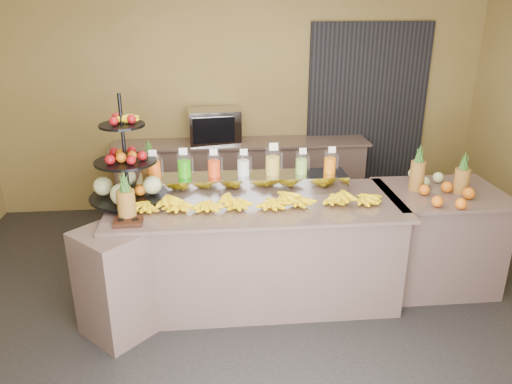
{
  "coord_description": "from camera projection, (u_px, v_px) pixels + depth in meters",
  "views": [
    {
      "loc": [
        -0.37,
        -3.61,
        2.55
      ],
      "look_at": [
        -0.0,
        0.3,
        1.03
      ],
      "focal_mm": 35.0,
      "sensor_mm": 36.0,
      "label": 1
    }
  ],
  "objects": [
    {
      "name": "pineapple_left_a",
      "position": [
        126.0,
        202.0,
        3.87
      ],
      "size": [
        0.14,
        0.14,
        0.4
      ],
      "rotation": [
        0.0,
        0.0,
        -0.37
      ],
      "color": "brown",
      "rests_on": "buffet_counter"
    },
    {
      "name": "juice_pitcher_orange_b",
      "position": [
        214.0,
        166.0,
        4.39
      ],
      "size": [
        0.12,
        0.12,
        0.28
      ],
      "color": "silver",
      "rests_on": "pitcher_tray"
    },
    {
      "name": "pineapple_left_b",
      "position": [
        150.0,
        169.0,
        4.54
      ],
      "size": [
        0.16,
        0.16,
        0.45
      ],
      "rotation": [
        0.0,
        0.0,
        -0.42
      ],
      "color": "brown",
      "rests_on": "buffet_counter"
    },
    {
      "name": "pitcher_tray",
      "position": [
        244.0,
        183.0,
        4.47
      ],
      "size": [
        1.85,
        0.3,
        0.15
      ],
      "primitive_type": "cube",
      "color": "gray",
      "rests_on": "buffet_counter"
    },
    {
      "name": "juice_pitcher_milk",
      "position": [
        243.0,
        166.0,
        4.41
      ],
      "size": [
        0.11,
        0.12,
        0.27
      ],
      "color": "silver",
      "rests_on": "pitcher_tray"
    },
    {
      "name": "juice_pitcher_lime",
      "position": [
        301.0,
        164.0,
        4.46
      ],
      "size": [
        0.11,
        0.11,
        0.26
      ],
      "color": "silver",
      "rests_on": "pitcher_tray"
    },
    {
      "name": "right_counter",
      "position": [
        436.0,
        238.0,
        4.66
      ],
      "size": [
        1.08,
        0.88,
        0.93
      ],
      "color": "gray",
      "rests_on": "ground"
    },
    {
      "name": "buffet_counter",
      "position": [
        244.0,
        254.0,
        4.37
      ],
      "size": [
        2.75,
        1.25,
        0.93
      ],
      "color": "gray",
      "rests_on": "ground"
    },
    {
      "name": "juice_pitcher_orange_c",
      "position": [
        330.0,
        163.0,
        4.48
      ],
      "size": [
        0.11,
        0.11,
        0.27
      ],
      "color": "silver",
      "rests_on": "pitcher_tray"
    },
    {
      "name": "room_envelope",
      "position": [
        272.0,
        81.0,
        4.37
      ],
      "size": [
        6.04,
        5.02,
        2.82
      ],
      "color": "olive",
      "rests_on": "ground"
    },
    {
      "name": "juice_pitcher_orange_a",
      "position": [
        154.0,
        168.0,
        4.34
      ],
      "size": [
        0.12,
        0.12,
        0.28
      ],
      "color": "silver",
      "rests_on": "pitcher_tray"
    },
    {
      "name": "back_ledge",
      "position": [
        242.0,
        177.0,
        6.23
      ],
      "size": [
        3.1,
        0.55,
        0.93
      ],
      "color": "gray",
      "rests_on": "ground"
    },
    {
      "name": "oven_warmer",
      "position": [
        214.0,
        126.0,
        5.96
      ],
      "size": [
        0.65,
        0.49,
        0.4
      ],
      "primitive_type": "cube",
      "rotation": [
        0.0,
        0.0,
        0.11
      ],
      "color": "gray",
      "rests_on": "back_ledge"
    },
    {
      "name": "juice_pitcher_green",
      "position": [
        184.0,
        167.0,
        4.37
      ],
      "size": [
        0.12,
        0.13,
        0.29
      ],
      "color": "silver",
      "rests_on": "pitcher_tray"
    },
    {
      "name": "fruit_stand",
      "position": [
        132.0,
        176.0,
        4.19
      ],
      "size": [
        0.7,
        0.7,
        0.92
      ],
      "rotation": [
        0.0,
        0.0,
        0.07
      ],
      "color": "black",
      "rests_on": "buffet_counter"
    },
    {
      "name": "right_fruit_pile",
      "position": [
        442.0,
        187.0,
        4.37
      ],
      "size": [
        0.51,
        0.48,
        0.27
      ],
      "color": "brown",
      "rests_on": "right_counter"
    },
    {
      "name": "condiment_caddy",
      "position": [
        128.0,
        222.0,
        3.84
      ],
      "size": [
        0.23,
        0.17,
        0.03
      ],
      "primitive_type": "cube",
      "rotation": [
        0.0,
        0.0,
        0.04
      ],
      "color": "black",
      "rests_on": "buffet_counter"
    },
    {
      "name": "banana_heap",
      "position": [
        255.0,
        199.0,
        4.14
      ],
      "size": [
        2.04,
        0.18,
        0.17
      ],
      "color": "yellow",
      "rests_on": "buffet_counter"
    },
    {
      "name": "ground",
      "position": [
        260.0,
        315.0,
        4.31
      ],
      "size": [
        6.0,
        6.0,
        0.0
      ],
      "primitive_type": "plane",
      "color": "black",
      "rests_on": "ground"
    },
    {
      "name": "juice_pitcher_lemon",
      "position": [
        273.0,
        163.0,
        4.43
      ],
      "size": [
        0.13,
        0.14,
        0.32
      ],
      "color": "silver",
      "rests_on": "pitcher_tray"
    }
  ]
}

